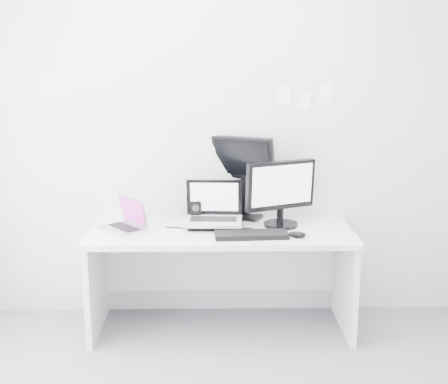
# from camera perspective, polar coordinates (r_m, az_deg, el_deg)

# --- Properties ---
(back_wall) EXTENTS (3.60, 0.00, 3.60)m
(back_wall) POSITION_cam_1_polar(r_m,az_deg,el_deg) (4.29, -0.35, 5.65)
(back_wall) COLOR silver
(back_wall) RESTS_ON ground
(desk) EXTENTS (1.80, 0.70, 0.73)m
(desk) POSITION_cam_1_polar(r_m,az_deg,el_deg) (4.19, -0.28, -8.46)
(desk) COLOR silver
(desk) RESTS_ON ground
(macbook) EXTENTS (0.38, 0.39, 0.24)m
(macbook) POSITION_cam_1_polar(r_m,az_deg,el_deg) (4.09, -9.78, -2.06)
(macbook) COLOR silver
(macbook) RESTS_ON desk
(speaker) EXTENTS (0.09, 0.09, 0.16)m
(speaker) POSITION_cam_1_polar(r_m,az_deg,el_deg) (4.26, -2.71, -1.83)
(speaker) COLOR black
(speaker) RESTS_ON desk
(dell_laptop) EXTENTS (0.41, 0.32, 0.33)m
(dell_laptop) POSITION_cam_1_polar(r_m,az_deg,el_deg) (4.09, -1.03, -1.21)
(dell_laptop) COLOR #BABDC3
(dell_laptop) RESTS_ON desk
(rear_monitor) EXTENTS (0.49, 0.34, 0.62)m
(rear_monitor) POSITION_cam_1_polar(r_m,az_deg,el_deg) (4.30, 1.97, 1.50)
(rear_monitor) COLOR black
(rear_monitor) RESTS_ON desk
(samsung_monitor) EXTENTS (0.57, 0.43, 0.48)m
(samsung_monitor) POSITION_cam_1_polar(r_m,az_deg,el_deg) (4.12, 5.53, -0.08)
(samsung_monitor) COLOR black
(samsung_monitor) RESTS_ON desk
(keyboard) EXTENTS (0.49, 0.20, 0.03)m
(keyboard) POSITION_cam_1_polar(r_m,az_deg,el_deg) (3.90, 2.64, -4.13)
(keyboard) COLOR black
(keyboard) RESTS_ON desk
(mouse) EXTENTS (0.13, 0.10, 0.04)m
(mouse) POSITION_cam_1_polar(r_m,az_deg,el_deg) (3.93, 7.04, -4.06)
(mouse) COLOR black
(mouse) RESTS_ON desk
(wall_note_0) EXTENTS (0.10, 0.00, 0.14)m
(wall_note_0) POSITION_cam_1_polar(r_m,az_deg,el_deg) (4.29, 5.75, 9.20)
(wall_note_0) COLOR white
(wall_note_0) RESTS_ON back_wall
(wall_note_1) EXTENTS (0.09, 0.00, 0.13)m
(wall_note_1) POSITION_cam_1_polar(r_m,az_deg,el_deg) (4.31, 7.74, 8.64)
(wall_note_1) COLOR white
(wall_note_1) RESTS_ON back_wall
(wall_note_2) EXTENTS (0.10, 0.00, 0.14)m
(wall_note_2) POSITION_cam_1_polar(r_m,az_deg,el_deg) (4.33, 9.75, 9.25)
(wall_note_2) COLOR white
(wall_note_2) RESTS_ON back_wall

